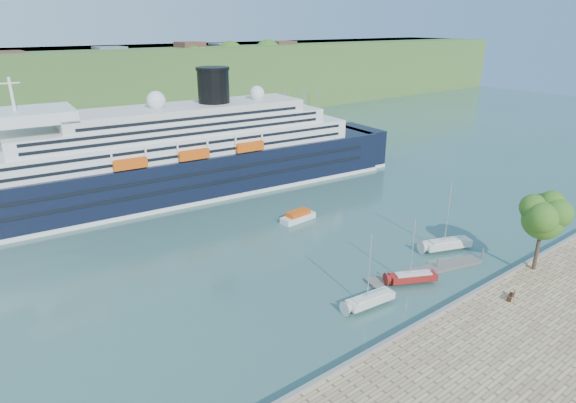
# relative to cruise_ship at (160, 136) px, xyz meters

# --- Properties ---
(ground) EXTENTS (400.00, 400.00, 0.00)m
(ground) POSITION_rel_cruise_ship_xyz_m (9.66, -57.74, -12.08)
(ground) COLOR #305654
(ground) RESTS_ON ground
(far_hillside) EXTENTS (400.00, 50.00, 24.00)m
(far_hillside) POSITION_rel_cruise_ship_xyz_m (9.66, 87.26, -0.08)
(far_hillside) COLOR #345B24
(far_hillside) RESTS_ON ground
(quay_coping) EXTENTS (220.00, 0.50, 0.30)m
(quay_coping) POSITION_rel_cruise_ship_xyz_m (9.66, -57.94, -10.93)
(quay_coping) COLOR slate
(quay_coping) RESTS_ON promenade
(cruise_ship) EXTENTS (108.64, 26.42, 24.16)m
(cruise_ship) POSITION_rel_cruise_ship_xyz_m (0.00, 0.00, 0.00)
(cruise_ship) COLOR black
(cruise_ship) RESTS_ON ground
(park_bench) EXTENTS (1.81, 1.10, 1.09)m
(park_bench) POSITION_rel_cruise_ship_xyz_m (16.39, -61.28, -10.54)
(park_bench) COLOR #4D2616
(park_bench) RESTS_ON promenade
(promenade_tree) EXTENTS (7.07, 7.07, 11.71)m
(promenade_tree) POSITION_rel_cruise_ship_xyz_m (26.03, -59.24, -5.23)
(promenade_tree) COLOR #2F6219
(promenade_tree) RESTS_ON promenade
(floating_pontoon) EXTENTS (17.89, 6.70, 0.40)m
(floating_pontoon) POSITION_rel_cruise_ship_xyz_m (15.46, -49.82, -11.88)
(floating_pontoon) COLOR slate
(floating_pontoon) RESTS_ON ground
(sailboat_white_near) EXTENTS (7.16, 2.64, 9.05)m
(sailboat_white_near) POSITION_rel_cruise_ship_xyz_m (3.26, -51.08, -7.56)
(sailboat_white_near) COLOR silver
(sailboat_white_near) RESTS_ON ground
(sailboat_red) EXTENTS (6.89, 4.78, 8.75)m
(sailboat_red) POSITION_rel_cruise_ship_xyz_m (11.69, -50.70, -7.71)
(sailboat_red) COLOR maroon
(sailboat_red) RESTS_ON ground
(sailboat_white_far) EXTENTS (8.28, 4.92, 10.35)m
(sailboat_white_far) POSITION_rel_cruise_ship_xyz_m (23.53, -47.56, -6.91)
(sailboat_white_far) COLOR silver
(sailboat_white_far) RESTS_ON ground
(tender_launch) EXTENTS (6.63, 2.69, 1.79)m
(tender_launch) POSITION_rel_cruise_ship_xyz_m (13.11, -25.02, -11.19)
(tender_launch) COLOR #D84C0C
(tender_launch) RESTS_ON ground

